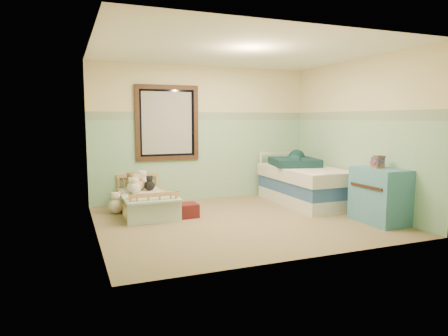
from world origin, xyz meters
name	(u,v)px	position (x,y,z in m)	size (l,w,h in m)	color
floor	(242,221)	(0.00, 0.00, -0.01)	(4.20, 3.60, 0.02)	brown
ceiling	(243,50)	(0.00, 0.00, 2.51)	(4.20, 3.60, 0.02)	white
wall_back	(203,134)	(0.00, 1.80, 1.25)	(4.20, 0.04, 2.50)	beige
wall_front	(311,145)	(0.00, -1.80, 1.25)	(4.20, 0.04, 2.50)	beige
wall_left	(93,140)	(-2.10, 0.00, 1.25)	(0.04, 3.60, 2.50)	beige
wall_right	(357,135)	(2.10, 0.00, 1.25)	(0.04, 3.60, 2.50)	beige
wainscot_mint	(204,160)	(0.00, 1.79, 0.75)	(4.20, 0.01, 1.50)	#7FB889
border_strip	(203,116)	(0.00, 1.79, 1.57)	(4.20, 0.01, 0.15)	#41634B
window_frame	(167,123)	(-0.70, 1.76, 1.45)	(1.16, 0.06, 1.36)	black
window_blinds	(167,123)	(-0.70, 1.77, 1.45)	(0.92, 0.01, 1.12)	beige
toddler_bed_frame	(146,207)	(-1.26, 1.05, 0.10)	(0.74, 1.48, 0.19)	#996B49
toddler_mattress	(145,197)	(-1.26, 1.05, 0.25)	(0.68, 1.42, 0.12)	silver
patchwork_quilt	(151,198)	(-1.26, 0.59, 0.33)	(0.80, 0.74, 0.03)	#7BACCC
plush_bed_brown	(131,184)	(-1.41, 1.55, 0.41)	(0.20, 0.20, 0.20)	brown
plush_bed_white	(143,182)	(-1.21, 1.55, 0.42)	(0.22, 0.22, 0.22)	silver
plush_bed_tan	(136,185)	(-1.36, 1.33, 0.41)	(0.20, 0.20, 0.20)	tan
plush_bed_dark	(150,185)	(-1.13, 1.33, 0.40)	(0.17, 0.17, 0.17)	black
plush_floor_cream	(116,206)	(-1.71, 1.16, 0.12)	(0.24, 0.24, 0.24)	beige
plush_floor_tan	(132,214)	(-1.56, 0.50, 0.13)	(0.25, 0.25, 0.25)	tan
twin_bed_frame	(305,198)	(1.55, 0.69, 0.11)	(0.93, 1.87, 0.22)	white
twin_boxspring	(305,186)	(1.55, 0.69, 0.33)	(0.93, 1.87, 0.22)	navy
twin_mattress	(305,174)	(1.55, 0.69, 0.55)	(0.97, 1.90, 0.22)	silver
teal_blanket	(294,162)	(1.50, 0.99, 0.73)	(0.79, 0.84, 0.14)	#16393C
dresser	(380,196)	(1.84, -0.86, 0.40)	(0.50, 0.81, 0.81)	teal
book_stack	(378,162)	(1.84, -0.79, 0.89)	(0.16, 0.12, 0.16)	brown
red_pillow	(186,210)	(-0.73, 0.50, 0.11)	(0.34, 0.30, 0.21)	maroon
floor_book	(174,216)	(-0.90, 0.56, 0.01)	(0.25, 0.19, 0.02)	yellow
extra_plush_0	(132,188)	(-1.44, 1.22, 0.40)	(0.18, 0.18, 0.18)	silver
extra_plush_1	(135,184)	(-1.35, 1.51, 0.40)	(0.18, 0.18, 0.18)	beige
extra_plush_2	(135,188)	(-1.41, 1.12, 0.40)	(0.19, 0.19, 0.19)	beige
extra_plush_3	(140,185)	(-1.28, 1.43, 0.40)	(0.18, 0.18, 0.18)	tan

